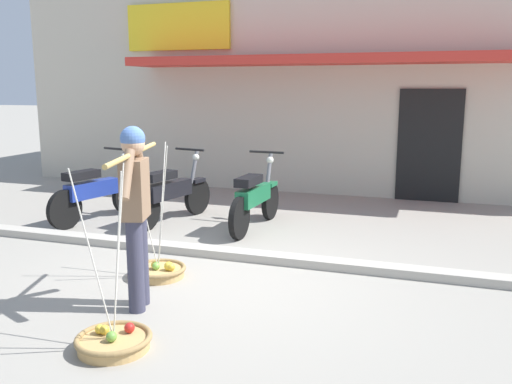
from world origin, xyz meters
name	(u,v)px	position (x,y,z in m)	size (l,w,h in m)	color
ground_plane	(222,278)	(0.00, 0.00, 0.00)	(90.00, 90.00, 0.00)	gray
sidewalk_curb	(244,255)	(0.00, 0.70, 0.05)	(20.00, 0.24, 0.10)	#AEA89C
fruit_vendor	(136,205)	(-0.44, -0.99, 0.98)	(0.52, 1.62, 1.70)	#38384C
fruit_basket_left_side	(114,340)	(-0.20, -1.79, 0.08)	(0.60, 0.60, 1.45)	tan
fruit_basket_right_side	(159,270)	(-0.67, -0.19, 0.08)	(0.60, 0.60, 1.45)	tan
motorcycle_nearest_shop	(95,192)	(-2.80, 1.76, 0.45)	(0.62, 1.79, 1.09)	black
motorcycle_second_in_row	(171,193)	(-1.66, 2.06, 0.45)	(0.59, 1.80, 1.09)	black
motorcycle_third_in_row	(255,198)	(-0.33, 2.09, 0.45)	(0.54, 1.82, 1.09)	black
storefront_building	(345,84)	(0.02, 7.48, 2.10)	(13.00, 6.00, 4.20)	beige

